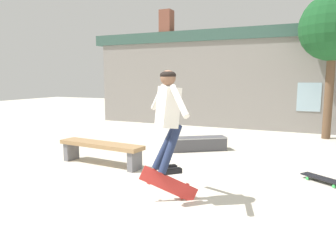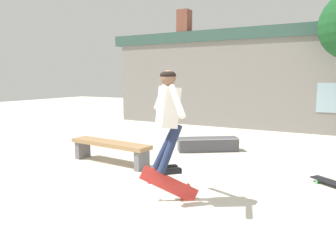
% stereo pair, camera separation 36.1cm
% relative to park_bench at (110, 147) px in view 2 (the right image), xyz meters
% --- Properties ---
extents(ground_plane, '(40.00, 40.00, 0.00)m').
position_rel_park_bench_xyz_m(ground_plane, '(1.94, -1.99, -0.34)').
color(ground_plane, beige).
extents(building_backdrop, '(12.62, 0.52, 4.22)m').
position_rel_park_bench_xyz_m(building_backdrop, '(1.92, 6.07, 1.45)').
color(building_backdrop, gray).
rests_on(building_backdrop, ground_plane).
extents(park_bench, '(1.93, 0.57, 0.46)m').
position_rel_park_bench_xyz_m(park_bench, '(0.00, 0.00, 0.00)').
color(park_bench, '#99754C').
rests_on(park_bench, ground_plane).
extents(skate_ledge, '(1.39, 1.14, 0.33)m').
position_rel_park_bench_xyz_m(skate_ledge, '(1.31, 2.06, -0.18)').
color(skate_ledge, '#4C4C51').
rests_on(skate_ledge, ground_plane).
extents(skater, '(0.96, 0.92, 1.42)m').
position_rel_park_bench_xyz_m(skater, '(2.07, -1.27, 0.95)').
color(skater, silver).
extents(skateboard_flipping, '(0.74, 0.47, 0.57)m').
position_rel_park_bench_xyz_m(skateboard_flipping, '(2.06, -1.22, -0.10)').
color(skateboard_flipping, red).
extents(skateboard_resting, '(0.76, 0.61, 0.08)m').
position_rel_park_bench_xyz_m(skateboard_resting, '(4.10, 0.60, -0.27)').
color(skateboard_resting, black).
rests_on(skateboard_resting, ground_plane).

